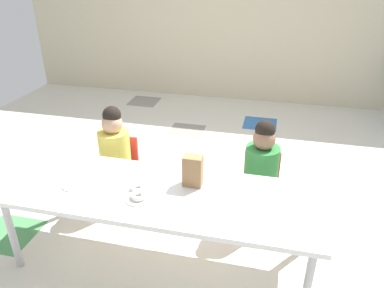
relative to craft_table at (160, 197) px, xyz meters
The scene contains 10 objects.
ground_plane 1.04m from the craft_table, 85.44° to the left, with size 6.64×5.50×0.02m.
back_wall 3.69m from the craft_table, 88.95° to the left, with size 6.64×0.10×2.48m, color beige.
craft_table is the anchor object (origin of this frame).
seated_child_near_camera 0.83m from the craft_table, 134.83° to the left, with size 0.34×0.34×0.92m.
seated_child_middle_seat 0.87m from the craft_table, 42.68° to the left, with size 0.32×0.31×0.92m.
paper_bag_brown 0.28m from the craft_table, 34.14° to the left, with size 0.13×0.09×0.22m, color #9E754C.
paper_plate_near_edge 0.16m from the craft_table, 133.18° to the right, with size 0.18×0.18×0.01m, color white.
paper_plate_center_table 0.59m from the craft_table, behind, with size 0.18×0.18×0.01m, color white.
donut_powdered_on_plate 0.17m from the craft_table, 133.18° to the right, with size 0.11×0.11×0.03m, color white.
donut_powdered_loose 0.16m from the craft_table, behind, with size 0.11×0.11×0.03m, color white.
Camera 1 is at (0.62, -2.82, 1.99)m, focal length 34.69 mm.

